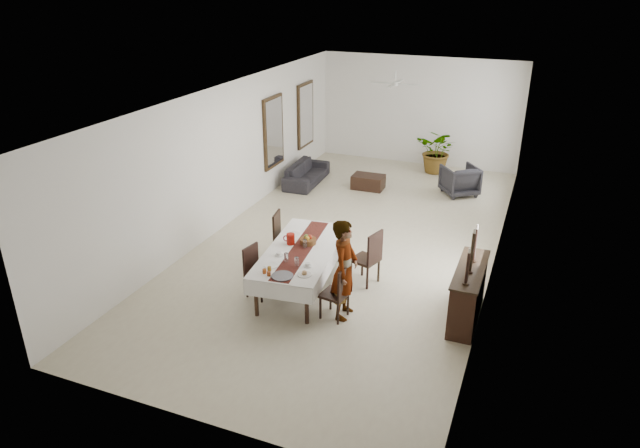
% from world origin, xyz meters
% --- Properties ---
extents(floor, '(6.00, 12.00, 0.00)m').
position_xyz_m(floor, '(0.00, 0.00, 0.00)').
color(floor, beige).
rests_on(floor, ground).
extents(ceiling, '(6.00, 12.00, 0.02)m').
position_xyz_m(ceiling, '(0.00, 0.00, 3.20)').
color(ceiling, white).
rests_on(ceiling, wall_back).
extents(wall_back, '(6.00, 0.02, 3.20)m').
position_xyz_m(wall_back, '(0.00, 6.00, 1.60)').
color(wall_back, white).
rests_on(wall_back, floor).
extents(wall_front, '(6.00, 0.02, 3.20)m').
position_xyz_m(wall_front, '(0.00, -6.00, 1.60)').
color(wall_front, white).
rests_on(wall_front, floor).
extents(wall_left, '(0.02, 12.00, 3.20)m').
position_xyz_m(wall_left, '(-3.00, 0.00, 1.60)').
color(wall_left, white).
rests_on(wall_left, floor).
extents(wall_right, '(0.02, 12.00, 3.20)m').
position_xyz_m(wall_right, '(3.00, 0.00, 1.60)').
color(wall_right, white).
rests_on(wall_right, floor).
extents(dining_table_top, '(1.28, 2.54, 0.05)m').
position_xyz_m(dining_table_top, '(-0.23, -2.28, 0.74)').
color(dining_table_top, black).
rests_on(dining_table_top, table_leg_fl).
extents(table_leg_fl, '(0.08, 0.08, 0.71)m').
position_xyz_m(table_leg_fl, '(-0.54, -3.48, 0.36)').
color(table_leg_fl, black).
rests_on(table_leg_fl, floor).
extents(table_leg_fr, '(0.08, 0.08, 0.71)m').
position_xyz_m(table_leg_fr, '(0.35, -3.38, 0.36)').
color(table_leg_fr, black).
rests_on(table_leg_fr, floor).
extents(table_leg_bl, '(0.08, 0.08, 0.71)m').
position_xyz_m(table_leg_bl, '(-0.80, -1.17, 0.36)').
color(table_leg_bl, black).
rests_on(table_leg_bl, floor).
extents(table_leg_br, '(0.08, 0.08, 0.71)m').
position_xyz_m(table_leg_br, '(0.09, -1.07, 0.36)').
color(table_leg_br, black).
rests_on(table_leg_br, floor).
extents(tablecloth_top, '(1.48, 2.74, 0.01)m').
position_xyz_m(tablecloth_top, '(-0.23, -2.28, 0.77)').
color(tablecloth_top, white).
rests_on(tablecloth_top, dining_table_top).
extents(tablecloth_drape_left, '(0.30, 2.61, 0.31)m').
position_xyz_m(tablecloth_drape_left, '(-0.82, -2.34, 0.62)').
color(tablecloth_drape_left, white).
rests_on(tablecloth_drape_left, dining_table_top).
extents(tablecloth_drape_right, '(0.30, 2.61, 0.31)m').
position_xyz_m(tablecloth_drape_right, '(0.37, -2.21, 0.62)').
color(tablecloth_drape_right, white).
rests_on(tablecloth_drape_right, dining_table_top).
extents(tablecloth_drape_near, '(1.19, 0.14, 0.31)m').
position_xyz_m(tablecloth_drape_near, '(-0.08, -3.57, 0.62)').
color(tablecloth_drape_near, white).
rests_on(tablecloth_drape_near, dining_table_top).
extents(tablecloth_drape_far, '(1.19, 0.14, 0.31)m').
position_xyz_m(tablecloth_drape_far, '(-0.37, -0.98, 0.62)').
color(tablecloth_drape_far, white).
rests_on(tablecloth_drape_far, dining_table_top).
extents(table_runner, '(0.64, 2.57, 0.00)m').
position_xyz_m(table_runner, '(-0.23, -2.28, 0.78)').
color(table_runner, maroon).
rests_on(table_runner, tablecloth_top).
extents(red_pitcher, '(0.17, 0.17, 0.20)m').
position_xyz_m(red_pitcher, '(-0.50, -2.15, 0.88)').
color(red_pitcher, maroon).
rests_on(red_pitcher, tablecloth_top).
extents(pitcher_handle, '(0.12, 0.03, 0.12)m').
position_xyz_m(pitcher_handle, '(-0.58, -2.16, 0.88)').
color(pitcher_handle, maroon).
rests_on(pitcher_handle, red_pitcher).
extents(wine_glass_near, '(0.07, 0.07, 0.17)m').
position_xyz_m(wine_glass_near, '(-0.03, -2.92, 0.86)').
color(wine_glass_near, white).
rests_on(wine_glass_near, tablecloth_top).
extents(wine_glass_mid, '(0.07, 0.07, 0.17)m').
position_xyz_m(wine_glass_mid, '(-0.27, -2.84, 0.86)').
color(wine_glass_mid, silver).
rests_on(wine_glass_mid, tablecloth_top).
extents(wine_glass_far, '(0.07, 0.07, 0.17)m').
position_xyz_m(wine_glass_far, '(-0.18, -2.22, 0.86)').
color(wine_glass_far, silver).
rests_on(wine_glass_far, tablecloth_top).
extents(teacup_right, '(0.09, 0.09, 0.06)m').
position_xyz_m(teacup_right, '(0.14, -2.85, 0.80)').
color(teacup_right, silver).
rests_on(teacup_right, saucer_right).
extents(saucer_right, '(0.15, 0.15, 0.01)m').
position_xyz_m(saucer_right, '(0.14, -2.85, 0.78)').
color(saucer_right, silver).
rests_on(saucer_right, tablecloth_top).
extents(teacup_left, '(0.09, 0.09, 0.06)m').
position_xyz_m(teacup_left, '(-0.49, -2.66, 0.80)').
color(teacup_left, white).
rests_on(teacup_left, saucer_left).
extents(saucer_left, '(0.15, 0.15, 0.01)m').
position_xyz_m(saucer_left, '(-0.49, -2.66, 0.78)').
color(saucer_left, silver).
rests_on(saucer_left, tablecloth_top).
extents(plate_near_right, '(0.24, 0.24, 0.02)m').
position_xyz_m(plate_near_right, '(0.21, -3.15, 0.78)').
color(plate_near_right, silver).
rests_on(plate_near_right, tablecloth_top).
extents(bread_near_right, '(0.09, 0.09, 0.09)m').
position_xyz_m(bread_near_right, '(0.21, -3.15, 0.81)').
color(bread_near_right, tan).
rests_on(bread_near_right, plate_near_right).
extents(plate_near_left, '(0.24, 0.24, 0.02)m').
position_xyz_m(plate_near_left, '(-0.44, -3.07, 0.78)').
color(plate_near_left, white).
rests_on(plate_near_left, tablecloth_top).
extents(plate_far_left, '(0.24, 0.24, 0.02)m').
position_xyz_m(plate_far_left, '(-0.61, -1.76, 0.78)').
color(plate_far_left, white).
rests_on(plate_far_left, tablecloth_top).
extents(serving_tray, '(0.37, 0.37, 0.02)m').
position_xyz_m(serving_tray, '(-0.11, -3.34, 0.78)').
color(serving_tray, '#444348').
rests_on(serving_tray, tablecloth_top).
extents(jam_jar_a, '(0.07, 0.07, 0.08)m').
position_xyz_m(jam_jar_a, '(-0.33, -3.39, 0.81)').
color(jam_jar_a, '#8C3A14').
rests_on(jam_jar_a, tablecloth_top).
extents(jam_jar_b, '(0.07, 0.07, 0.08)m').
position_xyz_m(jam_jar_b, '(-0.43, -3.34, 0.81)').
color(jam_jar_b, '#944115').
rests_on(jam_jar_b, tablecloth_top).
extents(jam_jar_c, '(0.07, 0.07, 0.08)m').
position_xyz_m(jam_jar_c, '(-0.40, -3.24, 0.81)').
color(jam_jar_c, '#895B14').
rests_on(jam_jar_c, tablecloth_top).
extents(fruit_basket, '(0.31, 0.31, 0.10)m').
position_xyz_m(fruit_basket, '(-0.20, -2.02, 0.83)').
color(fruit_basket, brown).
rests_on(fruit_basket, tablecloth_top).
extents(fruit_red, '(0.09, 0.09, 0.09)m').
position_xyz_m(fruit_red, '(-0.18, -1.99, 0.90)').
color(fruit_red, '#A02410').
rests_on(fruit_red, fruit_basket).
extents(fruit_green, '(0.08, 0.08, 0.08)m').
position_xyz_m(fruit_green, '(-0.25, -1.99, 0.90)').
color(fruit_green, olive).
rests_on(fruit_green, fruit_basket).
extents(fruit_yellow, '(0.09, 0.09, 0.09)m').
position_xyz_m(fruit_yellow, '(-0.20, -2.07, 0.90)').
color(fruit_yellow, gold).
rests_on(fruit_yellow, fruit_basket).
extents(chair_right_near_seat, '(0.48, 0.48, 0.05)m').
position_xyz_m(chair_right_near_seat, '(0.70, -3.02, 0.44)').
color(chair_right_near_seat, black).
rests_on(chair_right_near_seat, chair_right_near_leg_fl).
extents(chair_right_near_leg_fl, '(0.05, 0.05, 0.41)m').
position_xyz_m(chair_right_near_leg_fl, '(0.84, -3.21, 0.21)').
color(chair_right_near_leg_fl, black).
rests_on(chair_right_near_leg_fl, floor).
extents(chair_right_near_leg_fr, '(0.05, 0.05, 0.41)m').
position_xyz_m(chair_right_near_leg_fr, '(0.89, -2.88, 0.21)').
color(chair_right_near_leg_fr, black).
rests_on(chair_right_near_leg_fr, floor).
extents(chair_right_near_leg_bl, '(0.05, 0.05, 0.41)m').
position_xyz_m(chair_right_near_leg_bl, '(0.50, -3.16, 0.21)').
color(chair_right_near_leg_bl, black).
rests_on(chair_right_near_leg_bl, floor).
extents(chair_right_near_leg_br, '(0.05, 0.05, 0.41)m').
position_xyz_m(chair_right_near_leg_br, '(0.56, -2.82, 0.21)').
color(chair_right_near_leg_br, black).
rests_on(chair_right_near_leg_br, floor).
extents(chair_right_near_back, '(0.10, 0.42, 0.53)m').
position_xyz_m(chair_right_near_back, '(0.88, -3.05, 0.72)').
color(chair_right_near_back, black).
rests_on(chair_right_near_back, chair_right_near_seat).
extents(chair_right_far_seat, '(0.57, 0.57, 0.05)m').
position_xyz_m(chair_right_far_seat, '(0.81, -1.69, 0.48)').
color(chair_right_far_seat, black).
rests_on(chair_right_far_seat, chair_right_far_leg_fl).
extents(chair_right_far_leg_fl, '(0.06, 0.06, 0.45)m').
position_xyz_m(chair_right_far_leg_fl, '(0.94, -1.92, 0.23)').
color(chair_right_far_leg_fl, black).
rests_on(chair_right_far_leg_fl, floor).
extents(chair_right_far_leg_fr, '(0.06, 0.06, 0.45)m').
position_xyz_m(chair_right_far_leg_fr, '(1.05, -1.57, 0.23)').
color(chair_right_far_leg_fr, black).
rests_on(chair_right_far_leg_fr, floor).
extents(chair_right_far_leg_bl, '(0.06, 0.06, 0.45)m').
position_xyz_m(chair_right_far_leg_bl, '(0.58, -1.81, 0.23)').
color(chair_right_far_leg_bl, black).
rests_on(chair_right_far_leg_bl, floor).
extents(chair_right_far_leg_br, '(0.06, 0.06, 0.45)m').
position_xyz_m(chair_right_far_leg_br, '(0.69, -1.46, 0.23)').
color(chair_right_far_leg_br, black).
rests_on(chair_right_far_leg_br, floor).
extents(chair_right_far_back, '(0.17, 0.45, 0.58)m').
position_xyz_m(chair_right_far_back, '(1.01, -1.75, 0.79)').
color(chair_right_far_back, black).
rests_on(chair_right_far_back, chair_right_far_seat).
extents(chair_left_near_seat, '(0.47, 0.47, 0.05)m').
position_xyz_m(chair_left_near_seat, '(-0.79, -2.87, 0.42)').
color(chair_left_near_seat, black).
rests_on(chair_left_near_seat, chair_left_near_leg_fl).
extents(chair_left_near_leg_fl, '(0.05, 0.05, 0.40)m').
position_xyz_m(chair_left_near_leg_fl, '(-0.92, -2.67, 0.20)').
color(chair_left_near_leg_fl, black).
rests_on(chair_left_near_leg_fl, floor).
extents(chair_left_near_leg_fr, '(0.05, 0.05, 0.40)m').
position_xyz_m(chair_left_near_leg_fr, '(-0.99, -3.00, 0.20)').
color(chair_left_near_leg_fr, black).
rests_on(chair_left_near_leg_fr, floor).
extents(chair_left_near_leg_bl, '(0.05, 0.05, 0.40)m').
position_xyz_m(chair_left_near_leg_bl, '(-0.60, -2.74, 0.20)').
color(chair_left_near_leg_bl, black).
rests_on(chair_left_near_leg_bl, floor).
extents(chair_left_near_leg_br, '(0.05, 0.05, 0.40)m').
position_xyz_m(chair_left_near_leg_br, '(-0.66, -3.06, 0.20)').
color(chair_left_near_leg_br, black).
rests_on(chair_left_near_leg_br, floor).
extents(chair_left_near_back, '(0.11, 0.40, 0.51)m').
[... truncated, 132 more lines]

